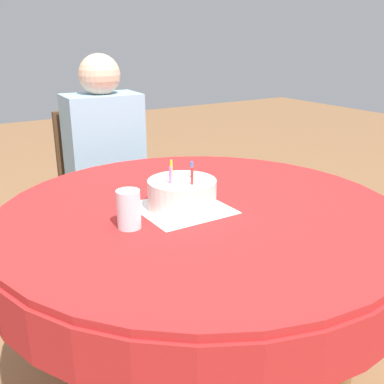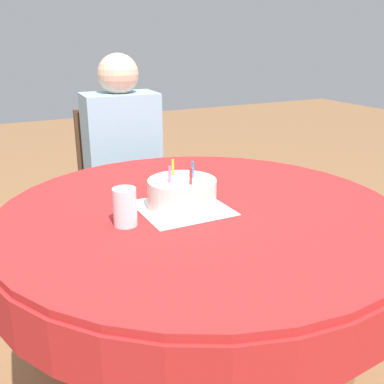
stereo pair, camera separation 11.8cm
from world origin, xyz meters
TOP-DOWN VIEW (x-y plane):
  - dining_table at (0.00, 0.00)m, footprint 1.23×1.23m
  - chair at (0.06, 0.98)m, footprint 0.43×0.43m
  - person at (0.05, 0.88)m, footprint 0.35×0.32m
  - napkin at (-0.05, 0.02)m, footprint 0.25×0.25m
  - birthday_cake at (-0.05, 0.02)m, footprint 0.20×0.20m
  - drinking_glass at (-0.24, -0.02)m, footprint 0.06×0.06m

SIDE VIEW (x-z plane):
  - chair at x=0.06m, z-range 0.03..0.93m
  - dining_table at x=0.00m, z-range 0.29..1.04m
  - person at x=0.05m, z-range 0.11..1.27m
  - napkin at x=-0.05m, z-range 0.75..0.75m
  - birthday_cake at x=-0.05m, z-range 0.73..0.86m
  - drinking_glass at x=-0.24m, z-range 0.75..0.85m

